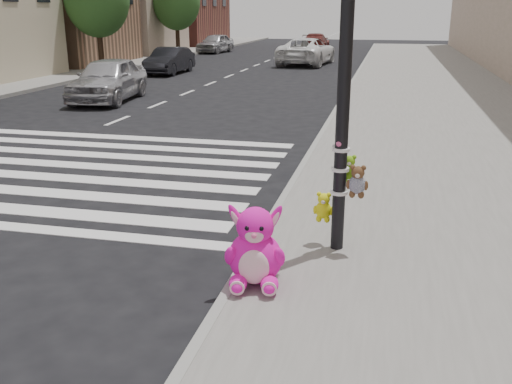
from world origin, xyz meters
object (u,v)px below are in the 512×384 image
(signal_pole, at_px, (343,122))
(pink_bunny, at_px, (255,252))
(car_dark_far, at_px, (169,61))
(car_silver_far, at_px, (108,79))
(car_white_near, at_px, (307,51))
(red_teddy, at_px, (259,267))

(signal_pole, relative_size, pink_bunny, 4.23)
(car_dark_far, bearing_deg, car_silver_far, -81.73)
(car_white_near, bearing_deg, signal_pole, 104.31)
(signal_pole, xyz_separation_m, car_silver_far, (-9.11, 11.66, -1.02))
(pink_bunny, bearing_deg, car_silver_far, 113.11)
(signal_pole, relative_size, car_dark_far, 1.02)
(red_teddy, height_order, car_dark_far, car_dark_far)
(signal_pole, xyz_separation_m, pink_bunny, (-0.81, -1.24, -1.25))
(red_teddy, height_order, car_silver_far, car_silver_far)
(car_white_near, bearing_deg, pink_bunny, 102.32)
(red_teddy, bearing_deg, car_silver_far, 103.66)
(pink_bunny, xyz_separation_m, car_silver_far, (-8.30, 12.90, 0.23))
(signal_pole, relative_size, red_teddy, 19.19)
(car_silver_far, relative_size, car_white_near, 0.80)
(pink_bunny, distance_m, car_dark_far, 23.88)
(car_white_near, bearing_deg, car_dark_far, 52.65)
(signal_pole, relative_size, car_silver_far, 0.90)
(red_teddy, distance_m, car_dark_far, 23.69)
(red_teddy, distance_m, car_silver_far, 15.18)
(signal_pole, xyz_separation_m, car_dark_far, (-10.34, 20.65, -1.13))
(pink_bunny, distance_m, car_silver_far, 15.35)
(pink_bunny, bearing_deg, car_white_near, 87.41)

